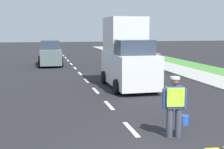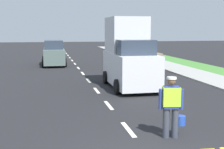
{
  "view_description": "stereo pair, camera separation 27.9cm",
  "coord_description": "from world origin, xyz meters",
  "px_view_note": "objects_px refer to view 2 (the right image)",
  "views": [
    {
      "loc": [
        -2.53,
        -5.74,
        2.91
      ],
      "look_at": [
        0.28,
        6.41,
        1.1
      ],
      "focal_mm": 49.76,
      "sensor_mm": 36.0,
      "label": 1
    },
    {
      "loc": [
        -2.25,
        -5.8,
        2.91
      ],
      "look_at": [
        0.28,
        6.41,
        1.1
      ],
      "focal_mm": 49.76,
      "sensor_mm": 36.0,
      "label": 2
    }
  ],
  "objects_px": {
    "delivery_truck": "(129,55)",
    "car_parked_far": "(141,58)",
    "road_worker": "(172,104)",
    "car_oncoming_second": "(54,54)"
  },
  "relations": [
    {
      "from": "delivery_truck",
      "to": "car_parked_far",
      "type": "distance_m",
      "value": 6.23
    },
    {
      "from": "delivery_truck",
      "to": "car_parked_far",
      "type": "xyz_separation_m",
      "value": [
        2.39,
        5.72,
        -0.65
      ]
    },
    {
      "from": "car_parked_far",
      "to": "car_oncoming_second",
      "type": "height_order",
      "value": "car_parked_far"
    },
    {
      "from": "car_parked_far",
      "to": "car_oncoming_second",
      "type": "bearing_deg",
      "value": 140.18
    },
    {
      "from": "delivery_truck",
      "to": "road_worker",
      "type": "bearing_deg",
      "value": -96.1
    },
    {
      "from": "delivery_truck",
      "to": "car_oncoming_second",
      "type": "height_order",
      "value": "delivery_truck"
    },
    {
      "from": "delivery_truck",
      "to": "car_oncoming_second",
      "type": "distance_m",
      "value": 11.26
    },
    {
      "from": "road_worker",
      "to": "delivery_truck",
      "type": "relative_size",
      "value": 0.36
    },
    {
      "from": "delivery_truck",
      "to": "car_parked_far",
      "type": "bearing_deg",
      "value": 67.34
    },
    {
      "from": "delivery_truck",
      "to": "car_parked_far",
      "type": "height_order",
      "value": "delivery_truck"
    }
  ]
}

